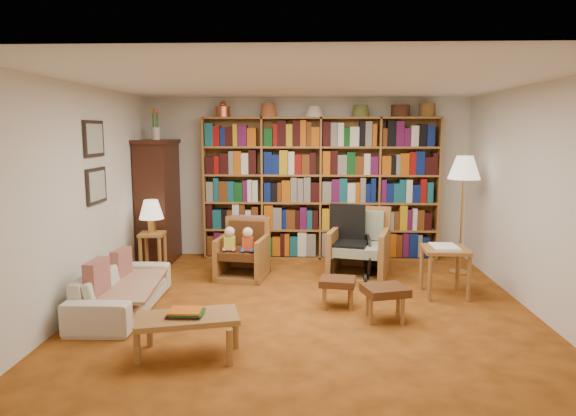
{
  "coord_description": "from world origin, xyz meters",
  "views": [
    {
      "loc": [
        0.01,
        -5.61,
        1.99
      ],
      "look_at": [
        -0.23,
        0.6,
        1.05
      ],
      "focal_mm": 32.0,
      "sensor_mm": 36.0,
      "label": 1
    }
  ],
  "objects_px": {
    "armchair_sage": "(358,251)",
    "floor_lamp": "(464,172)",
    "side_table_lamp": "(153,245)",
    "coffee_table": "(187,321)",
    "armchair_leather": "(243,252)",
    "wheelchair": "(348,245)",
    "side_table_papers": "(445,256)",
    "footstool_a": "(337,284)",
    "footstool_b": "(385,293)",
    "sofa": "(122,289)"
  },
  "relations": [
    {
      "from": "sofa",
      "to": "side_table_papers",
      "type": "xyz_separation_m",
      "value": [
        3.72,
        0.67,
        0.25
      ]
    },
    {
      "from": "floor_lamp",
      "to": "coffee_table",
      "type": "xyz_separation_m",
      "value": [
        -3.2,
        -2.81,
        -1.1
      ]
    },
    {
      "from": "side_table_papers",
      "to": "footstool_b",
      "type": "height_order",
      "value": "side_table_papers"
    },
    {
      "from": "armchair_leather",
      "to": "footstool_b",
      "type": "relative_size",
      "value": 1.55
    },
    {
      "from": "sofa",
      "to": "side_table_papers",
      "type": "distance_m",
      "value": 3.79
    },
    {
      "from": "coffee_table",
      "to": "wheelchair",
      "type": "bearing_deg",
      "value": 57.42
    },
    {
      "from": "footstool_a",
      "to": "armchair_leather",
      "type": "bearing_deg",
      "value": 135.67
    },
    {
      "from": "wheelchair",
      "to": "floor_lamp",
      "type": "xyz_separation_m",
      "value": [
        1.6,
        0.3,
        0.97
      ]
    },
    {
      "from": "footstool_a",
      "to": "coffee_table",
      "type": "distance_m",
      "value": 1.94
    },
    {
      "from": "wheelchair",
      "to": "floor_lamp",
      "type": "distance_m",
      "value": 1.89
    },
    {
      "from": "wheelchair",
      "to": "footstool_b",
      "type": "xyz_separation_m",
      "value": [
        0.28,
        -1.57,
        -0.15
      ]
    },
    {
      "from": "wheelchair",
      "to": "floor_lamp",
      "type": "bearing_deg",
      "value": 10.63
    },
    {
      "from": "sofa",
      "to": "footstool_a",
      "type": "bearing_deg",
      "value": -85.73
    },
    {
      "from": "footstool_b",
      "to": "floor_lamp",
      "type": "bearing_deg",
      "value": 54.81
    },
    {
      "from": "wheelchair",
      "to": "footstool_b",
      "type": "distance_m",
      "value": 1.6
    },
    {
      "from": "armchair_sage",
      "to": "footstool_b",
      "type": "distance_m",
      "value": 1.65
    },
    {
      "from": "floor_lamp",
      "to": "footstool_a",
      "type": "relative_size",
      "value": 3.75
    },
    {
      "from": "side_table_lamp",
      "to": "footstool_b",
      "type": "bearing_deg",
      "value": -29.18
    },
    {
      "from": "sofa",
      "to": "footstool_b",
      "type": "height_order",
      "value": "sofa"
    },
    {
      "from": "armchair_leather",
      "to": "sofa",
      "type": "bearing_deg",
      "value": -129.76
    },
    {
      "from": "sofa",
      "to": "side_table_lamp",
      "type": "bearing_deg",
      "value": 3.17
    },
    {
      "from": "armchair_leather",
      "to": "armchair_sage",
      "type": "height_order",
      "value": "armchair_sage"
    },
    {
      "from": "footstool_b",
      "to": "coffee_table",
      "type": "relative_size",
      "value": 0.54
    },
    {
      "from": "sofa",
      "to": "wheelchair",
      "type": "relative_size",
      "value": 1.68
    },
    {
      "from": "wheelchair",
      "to": "footstool_b",
      "type": "bearing_deg",
      "value": -80.08
    },
    {
      "from": "armchair_leather",
      "to": "floor_lamp",
      "type": "xyz_separation_m",
      "value": [
        3.03,
        0.27,
        1.09
      ]
    },
    {
      "from": "armchair_sage",
      "to": "sofa",
      "type": "bearing_deg",
      "value": -152.13
    },
    {
      "from": "side_table_lamp",
      "to": "floor_lamp",
      "type": "distance_m",
      "value": 4.42
    },
    {
      "from": "side_table_papers",
      "to": "armchair_sage",
      "type": "bearing_deg",
      "value": 141.04
    },
    {
      "from": "floor_lamp",
      "to": "footstool_a",
      "type": "bearing_deg",
      "value": -140.74
    },
    {
      "from": "armchair_leather",
      "to": "wheelchair",
      "type": "xyz_separation_m",
      "value": [
        1.43,
        -0.03,
        0.12
      ]
    },
    {
      "from": "armchair_sage",
      "to": "footstool_a",
      "type": "relative_size",
      "value": 2.2
    },
    {
      "from": "side_table_papers",
      "to": "footstool_a",
      "type": "bearing_deg",
      "value": -160.77
    },
    {
      "from": "wheelchair",
      "to": "side_table_papers",
      "type": "relative_size",
      "value": 1.61
    },
    {
      "from": "armchair_leather",
      "to": "side_table_papers",
      "type": "height_order",
      "value": "armchair_leather"
    },
    {
      "from": "wheelchair",
      "to": "armchair_sage",
      "type": "bearing_deg",
      "value": 26.56
    },
    {
      "from": "sofa",
      "to": "footstool_b",
      "type": "xyz_separation_m",
      "value": [
        2.88,
        -0.19,
        0.06
      ]
    },
    {
      "from": "footstool_b",
      "to": "coffee_table",
      "type": "distance_m",
      "value": 2.1
    },
    {
      "from": "sofa",
      "to": "coffee_table",
      "type": "xyz_separation_m",
      "value": [
        1.0,
        -1.13,
        0.08
      ]
    },
    {
      "from": "side_table_lamp",
      "to": "coffee_table",
      "type": "height_order",
      "value": "side_table_lamp"
    },
    {
      "from": "coffee_table",
      "to": "armchair_leather",
      "type": "bearing_deg",
      "value": 86.1
    },
    {
      "from": "floor_lamp",
      "to": "side_table_lamp",
      "type": "bearing_deg",
      "value": -177.21
    },
    {
      "from": "side_table_lamp",
      "to": "wheelchair",
      "type": "bearing_deg",
      "value": -1.9
    },
    {
      "from": "footstool_a",
      "to": "side_table_papers",
      "type": "bearing_deg",
      "value": 19.23
    },
    {
      "from": "armchair_sage",
      "to": "floor_lamp",
      "type": "height_order",
      "value": "floor_lamp"
    },
    {
      "from": "side_table_lamp",
      "to": "armchair_leather",
      "type": "height_order",
      "value": "armchair_leather"
    },
    {
      "from": "side_table_papers",
      "to": "wheelchair",
      "type": "bearing_deg",
      "value": 147.5
    },
    {
      "from": "side_table_lamp",
      "to": "floor_lamp",
      "type": "height_order",
      "value": "floor_lamp"
    },
    {
      "from": "floor_lamp",
      "to": "side_table_papers",
      "type": "relative_size",
      "value": 2.65
    },
    {
      "from": "sofa",
      "to": "floor_lamp",
      "type": "relative_size",
      "value": 1.02
    }
  ]
}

